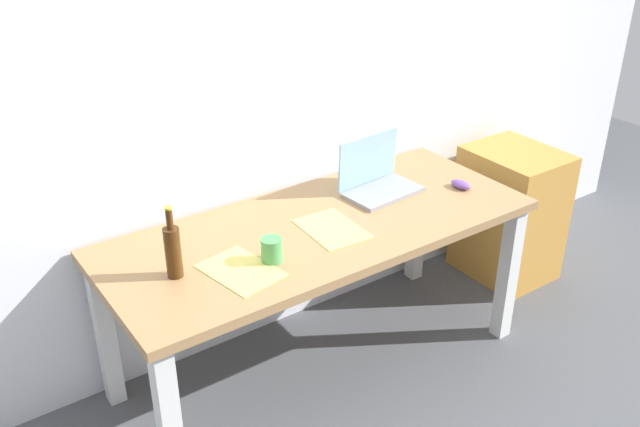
# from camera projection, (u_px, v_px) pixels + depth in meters

# --- Properties ---
(ground_plane) EXTENTS (8.00, 8.00, 0.00)m
(ground_plane) POSITION_uv_depth(u_px,v_px,m) (320.00, 364.00, 3.20)
(ground_plane) COLOR #515459
(back_wall) EXTENTS (5.20, 0.08, 2.60)m
(back_wall) POSITION_uv_depth(u_px,v_px,m) (260.00, 64.00, 2.91)
(back_wall) COLOR white
(back_wall) RESTS_ON ground
(desk) EXTENTS (1.82, 0.75, 0.73)m
(desk) POSITION_uv_depth(u_px,v_px,m) (320.00, 244.00, 2.90)
(desk) COLOR #A37A4C
(desk) RESTS_ON ground
(laptop_right) EXTENTS (0.36, 0.24, 0.25)m
(laptop_right) POSITION_uv_depth(u_px,v_px,m) (377.00, 179.00, 3.11)
(laptop_right) COLOR gray
(laptop_right) RESTS_ON desk
(beer_bottle) EXTENTS (0.06, 0.06, 0.28)m
(beer_bottle) POSITION_uv_depth(u_px,v_px,m) (173.00, 250.00, 2.47)
(beer_bottle) COLOR #47280F
(beer_bottle) RESTS_ON desk
(computer_mouse) EXTENTS (0.07, 0.11, 0.03)m
(computer_mouse) POSITION_uv_depth(u_px,v_px,m) (461.00, 185.00, 3.16)
(computer_mouse) COLOR #724799
(computer_mouse) RESTS_ON desk
(coffee_mug) EXTENTS (0.08, 0.08, 0.09)m
(coffee_mug) POSITION_uv_depth(u_px,v_px,m) (272.00, 250.00, 2.59)
(coffee_mug) COLOR #4C9E56
(coffee_mug) RESTS_ON desk
(paper_sheet_front_left) EXTENTS (0.26, 0.33, 0.00)m
(paper_sheet_front_left) POSITION_uv_depth(u_px,v_px,m) (241.00, 270.00, 2.55)
(paper_sheet_front_left) COLOR #F4E06B
(paper_sheet_front_left) RESTS_ON desk
(paper_sheet_center) EXTENTS (0.23, 0.31, 0.00)m
(paper_sheet_center) POSITION_uv_depth(u_px,v_px,m) (332.00, 229.00, 2.83)
(paper_sheet_center) COLOR #F4E06B
(paper_sheet_center) RESTS_ON desk
(filing_cabinet) EXTENTS (0.40, 0.48, 0.72)m
(filing_cabinet) POSITION_uv_depth(u_px,v_px,m) (510.00, 213.00, 3.75)
(filing_cabinet) COLOR #C68938
(filing_cabinet) RESTS_ON ground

